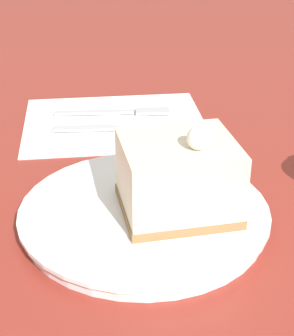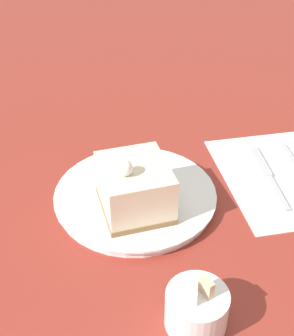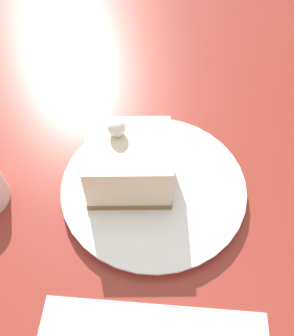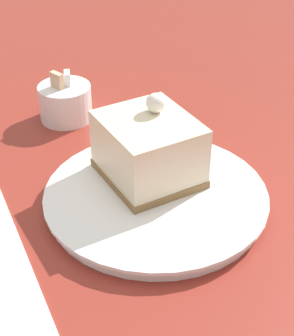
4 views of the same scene
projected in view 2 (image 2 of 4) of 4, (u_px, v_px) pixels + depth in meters
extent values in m
plane|color=maroon|center=(111.00, 202.00, 0.73)|extent=(4.00, 4.00, 0.00)
cylinder|color=white|center=(135.00, 197.00, 0.73)|extent=(0.24, 0.24, 0.02)
cylinder|color=white|center=(135.00, 194.00, 0.72)|extent=(0.25, 0.25, 0.00)
cube|color=olive|center=(135.00, 204.00, 0.69)|extent=(0.10, 0.11, 0.01)
cube|color=beige|center=(135.00, 185.00, 0.67)|extent=(0.10, 0.11, 0.06)
sphere|color=white|center=(125.00, 168.00, 0.63)|extent=(0.02, 0.02, 0.02)
cube|color=white|center=(284.00, 176.00, 0.78)|extent=(0.23, 0.27, 0.00)
cube|color=#B2B2B7|center=(261.00, 161.00, 0.81)|extent=(0.03, 0.09, 0.00)
cube|color=#B2B2B7|center=(278.00, 192.00, 0.74)|extent=(0.02, 0.09, 0.00)
cylinder|color=white|center=(196.00, 309.00, 0.54)|extent=(0.07, 0.07, 0.05)
cube|color=#D8B28C|center=(206.00, 287.00, 0.52)|extent=(0.01, 0.02, 0.02)
cube|color=white|center=(193.00, 295.00, 0.51)|extent=(0.02, 0.02, 0.02)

